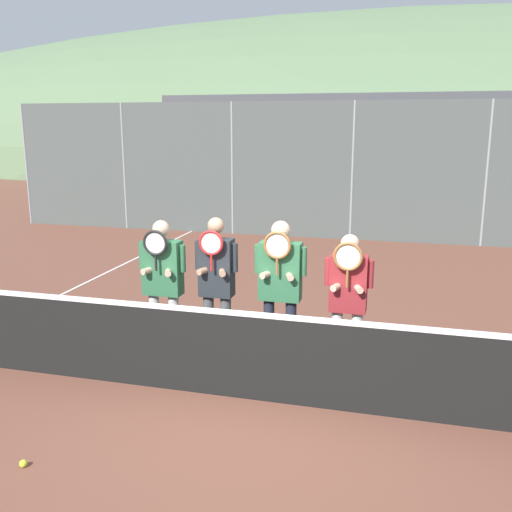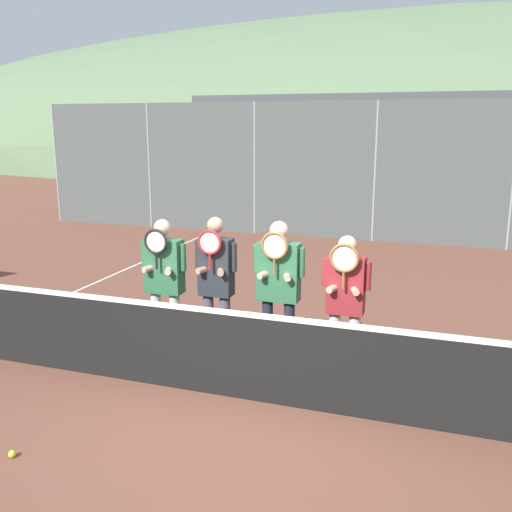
# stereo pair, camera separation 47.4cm
# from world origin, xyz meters

# --- Properties ---
(ground_plane) EXTENTS (120.00, 120.00, 0.00)m
(ground_plane) POSITION_xyz_m (0.00, 0.00, 0.00)
(ground_plane) COLOR brown
(hill_distant) EXTENTS (125.78, 69.88, 24.46)m
(hill_distant) POSITION_xyz_m (0.00, 54.03, 0.00)
(hill_distant) COLOR #5B7551
(hill_distant) RESTS_ON ground_plane
(clubhouse_building) EXTENTS (14.35, 5.50, 4.01)m
(clubhouse_building) POSITION_xyz_m (-0.98, 18.67, 2.03)
(clubhouse_building) COLOR beige
(clubhouse_building) RESTS_ON ground_plane
(fence_back) EXTENTS (19.15, 0.06, 3.49)m
(fence_back) POSITION_xyz_m (0.00, 9.16, 1.75)
(fence_back) COLOR gray
(fence_back) RESTS_ON ground_plane
(tennis_net) EXTENTS (11.80, 0.09, 1.10)m
(tennis_net) POSITION_xyz_m (0.00, 0.00, 0.52)
(tennis_net) COLOR gray
(tennis_net) RESTS_ON ground_plane
(court_line_left_sideline) EXTENTS (0.05, 16.00, 0.01)m
(court_line_left_sideline) POSITION_xyz_m (-4.39, 3.00, 0.00)
(court_line_left_sideline) COLOR white
(court_line_left_sideline) RESTS_ON ground_plane
(player_leftmost) EXTENTS (0.61, 0.34, 1.79)m
(player_leftmost) POSITION_xyz_m (-1.48, 0.77, 1.07)
(player_leftmost) COLOR white
(player_leftmost) RESTS_ON ground_plane
(player_center_left) EXTENTS (0.54, 0.34, 1.85)m
(player_center_left) POSITION_xyz_m (-0.78, 0.80, 1.07)
(player_center_left) COLOR #56565B
(player_center_left) RESTS_ON ground_plane
(player_center_right) EXTENTS (0.63, 0.34, 1.83)m
(player_center_right) POSITION_xyz_m (-0.01, 0.87, 1.10)
(player_center_right) COLOR #232838
(player_center_right) RESTS_ON ground_plane
(player_rightmost) EXTENTS (0.55, 0.34, 1.72)m
(player_rightmost) POSITION_xyz_m (0.80, 0.80, 1.02)
(player_rightmost) COLOR white
(player_rightmost) RESTS_ON ground_plane
(car_far_left) EXTENTS (4.62, 2.10, 1.66)m
(car_far_left) POSITION_xyz_m (-5.90, 12.86, 0.86)
(car_far_left) COLOR black
(car_far_left) RESTS_ON ground_plane
(car_left_of_center) EXTENTS (4.23, 2.07, 1.71)m
(car_left_of_center) POSITION_xyz_m (-0.60, 12.76, 0.88)
(car_left_of_center) COLOR #B2B7BC
(car_left_of_center) RESTS_ON ground_plane
(tennis_ball_on_court) EXTENTS (0.07, 0.07, 0.07)m
(tennis_ball_on_court) POSITION_xyz_m (-1.72, -1.73, 0.03)
(tennis_ball_on_court) COLOR #CCDB33
(tennis_ball_on_court) RESTS_ON ground_plane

